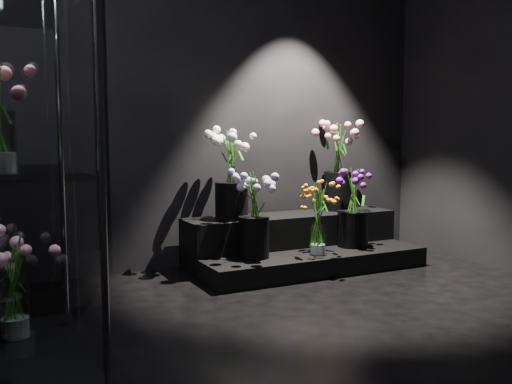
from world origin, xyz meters
TOP-DOWN VIEW (x-y plane):
  - floor at (0.00, 0.00)m, footprint 4.00×4.00m
  - wall_back at (0.00, 2.00)m, footprint 4.00×0.00m
  - display_riser at (0.61, 1.63)m, footprint 1.85×0.82m
  - display_case at (-1.65, 0.32)m, footprint 0.65×1.08m
  - bouquet_orange_bells at (0.59, 1.30)m, footprint 0.35×0.35m
  - bouquet_lilac at (0.10, 1.43)m, footprint 0.44×0.44m
  - bouquet_purple at (1.02, 1.44)m, footprint 0.39×0.39m
  - bouquet_cream_roses at (0.05, 1.72)m, footprint 0.42×0.42m
  - bouquet_pink_roses at (1.10, 1.78)m, footprint 0.40×0.40m
  - bouquet_case_base_pink at (-1.62, 0.55)m, footprint 0.41×0.41m

SIDE VIEW (x-z plane):
  - floor at x=0.00m, z-range 0.00..0.00m
  - display_riser at x=0.61m, z-range -0.04..0.38m
  - bouquet_case_base_pink at x=-1.62m, z-range 0.13..0.62m
  - bouquet_orange_bells at x=0.59m, z-range 0.17..0.72m
  - bouquet_purple at x=1.02m, z-range 0.17..0.83m
  - bouquet_lilac at x=0.10m, z-range 0.21..0.85m
  - bouquet_cream_roses at x=0.05m, z-range 0.45..1.16m
  - bouquet_pink_roses at x=1.10m, z-range 0.47..1.24m
  - display_case at x=-1.65m, z-range 0.00..2.39m
  - wall_back at x=0.00m, z-range -0.60..3.40m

